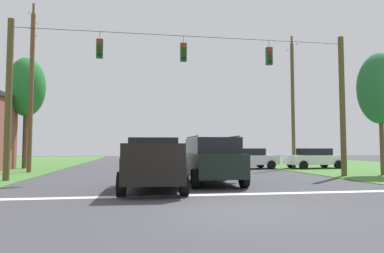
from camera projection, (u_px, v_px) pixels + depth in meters
The scene contains 17 objects.
ground_plane at pixel (237, 211), 8.55m from camera, with size 120.00×120.00×0.00m, color #3D3D42.
shoulder_grass_right at pixel (382, 168), 25.83m from camera, with size 16.00×80.00×0.03m, color #447433.
stop_bar_stripe at pixel (212, 195), 11.43m from camera, with size 14.71×0.45×0.01m, color white.
lane_dash_0 at pixel (186, 179), 17.34m from camera, with size 0.15×2.50×0.01m, color white.
lane_dash_1 at pixel (171, 169), 25.19m from camera, with size 0.15×2.50×0.01m, color white.
lane_dash_2 at pixel (166, 166), 29.61m from camera, with size 0.15×2.50×0.01m, color white.
lane_dash_3 at pixel (158, 161), 39.58m from camera, with size 0.15×2.50×0.01m, color white.
overhead_signal_span at pixel (188, 95), 17.76m from camera, with size 17.61×0.31×7.78m.
pickup_truck at pixel (153, 164), 13.03m from camera, with size 2.48×5.49×1.95m.
suv_black at pixel (211, 159), 14.93m from camera, with size 2.23×4.81×2.05m.
distant_car_crossing_white at pixel (314, 158), 25.94m from camera, with size 4.39×2.21×1.52m.
distant_car_oncoming at pixel (248, 158), 25.71m from camera, with size 4.45×2.34×1.52m.
distant_car_far_parked at pixel (225, 156), 32.43m from camera, with size 4.45×2.34×1.52m.
utility_pole_mid_right at pixel (293, 103), 26.44m from camera, with size 0.26×1.69×10.24m.
utility_pole_near_left at pixel (31, 87), 21.94m from camera, with size 0.28×1.83×10.89m.
tree_roadside_right at pixel (380, 89), 19.88m from camera, with size 2.51×2.51×7.08m.
tree_roadside_far_right at pixel (26, 88), 26.01m from camera, with size 2.74×2.74×8.41m.
Camera 1 is at (-2.48, -8.38, 1.56)m, focal length 32.22 mm.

